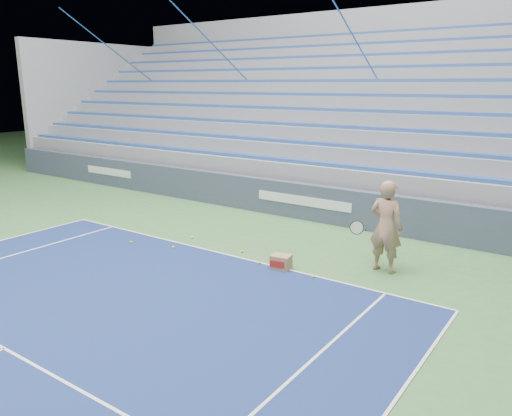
% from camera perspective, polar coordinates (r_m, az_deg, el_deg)
% --- Properties ---
extents(sponsor_barrier, '(30.00, 0.32, 1.10)m').
position_cam_1_polar(sponsor_barrier, '(15.28, 5.66, 0.74)').
color(sponsor_barrier, '#394257').
rests_on(sponsor_barrier, ground).
extents(bleachers, '(31.00, 9.15, 7.30)m').
position_cam_1_polar(bleachers, '(20.13, 13.94, 8.81)').
color(bleachers, gray).
rests_on(bleachers, ground).
extents(tennis_player, '(1.00, 0.89, 2.05)m').
position_cam_1_polar(tennis_player, '(11.21, 14.63, -2.06)').
color(tennis_player, tan).
rests_on(tennis_player, ground).
extents(ball_box, '(0.48, 0.40, 0.32)m').
position_cam_1_polar(ball_box, '(11.24, 2.88, -6.19)').
color(ball_box, '#9B7A4B').
rests_on(ball_box, ground).
extents(tennis_ball_0, '(0.07, 0.07, 0.07)m').
position_cam_1_polar(tennis_ball_0, '(10.83, 6.54, -7.80)').
color(tennis_ball_0, '#CADF2D').
rests_on(tennis_ball_0, ground).
extents(tennis_ball_1, '(0.07, 0.07, 0.07)m').
position_cam_1_polar(tennis_ball_1, '(13.41, -14.11, -3.80)').
color(tennis_ball_1, '#CADF2D').
rests_on(tennis_ball_1, ground).
extents(tennis_ball_2, '(0.07, 0.07, 0.07)m').
position_cam_1_polar(tennis_ball_2, '(12.33, -1.62, -4.96)').
color(tennis_ball_2, '#CADF2D').
rests_on(tennis_ball_2, ground).
extents(tennis_ball_3, '(0.07, 0.07, 0.07)m').
position_cam_1_polar(tennis_ball_3, '(11.55, 0.42, -6.29)').
color(tennis_ball_3, '#CADF2D').
rests_on(tennis_ball_3, ground).
extents(tennis_ball_4, '(0.07, 0.07, 0.07)m').
position_cam_1_polar(tennis_ball_4, '(12.79, -9.45, -4.44)').
color(tennis_ball_4, '#CADF2D').
rests_on(tennis_ball_4, ground).
extents(tennis_ball_5, '(0.07, 0.07, 0.07)m').
position_cam_1_polar(tennis_ball_5, '(13.51, -7.30, -3.36)').
color(tennis_ball_5, '#CADF2D').
rests_on(tennis_ball_5, ground).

